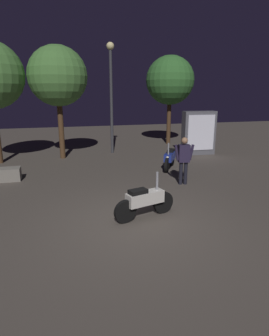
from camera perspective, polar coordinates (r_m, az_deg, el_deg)
The scene contains 8 objects.
ground_plane at distance 6.77m, azimuth 0.15°, elevation -11.17°, with size 40.00×40.00×0.00m, color #4C443D.
motorcycle_white_foreground at distance 6.93m, azimuth 2.09°, elevation -6.57°, with size 1.62×0.56×1.11m.
motorcycle_blue_parked_left at distance 11.42m, azimuth 7.09°, elevation 1.99°, with size 0.98×1.45×1.11m.
person_rider_beside at distance 9.43m, azimuth 9.87°, elevation 2.20°, with size 0.66×0.30×1.58m.
streetlamp_near at distance 14.20m, azimuth -4.72°, elevation 16.21°, with size 0.36×0.36×5.22m.
tree_left_bg at distance 13.40m, azimuth -15.15°, elevation 17.27°, with size 2.59×2.59×4.95m.
tree_center_bg at distance 16.92m, azimuth 7.13°, elevation 16.99°, with size 2.71×2.71×4.98m.
kiosk_billboard at distance 14.31m, azimuth 12.73°, elevation 6.86°, with size 1.62×0.60×2.10m.
Camera 1 is at (-1.56, -5.87, 2.98)m, focal length 30.42 mm.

